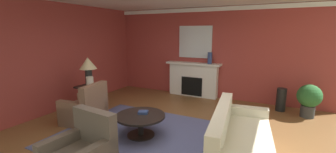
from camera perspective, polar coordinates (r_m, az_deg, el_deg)
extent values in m
plane|color=brown|center=(4.68, -1.01, -15.05)|extent=(8.46, 8.46, 0.00)
cube|color=#9E3833|center=(7.23, 10.84, 5.96)|extent=(7.11, 0.12, 2.85)
cube|color=#9E3833|center=(6.65, -26.09, 4.55)|extent=(0.12, 6.91, 2.85)
cube|color=white|center=(7.16, 11.08, 16.70)|extent=(7.11, 0.08, 0.12)
cube|color=#4C517A|center=(4.72, -7.00, -14.86)|extent=(3.25, 2.76, 0.01)
cube|color=white|center=(7.32, 6.51, -0.97)|extent=(1.60, 0.25, 1.05)
cube|color=black|center=(7.34, 6.43, -2.35)|extent=(0.70, 0.26, 0.60)
cube|color=white|center=(7.19, 6.53, 3.32)|extent=(1.80, 0.35, 0.06)
cube|color=silver|center=(7.27, 7.05, 8.87)|extent=(1.10, 0.04, 1.02)
cube|color=beige|center=(3.99, 18.56, -17.05)|extent=(1.14, 2.19, 0.45)
cube|color=beige|center=(3.82, 13.63, -11.00)|extent=(0.44, 2.11, 0.40)
cube|color=beige|center=(4.82, 18.92, -10.88)|extent=(0.92, 0.30, 0.62)
cube|color=brown|center=(5.58, -20.89, -8.91)|extent=(0.90, 0.90, 0.44)
cube|color=brown|center=(5.25, -18.56, -4.59)|extent=(0.26, 0.81, 0.51)
cube|color=brown|center=(5.80, -18.85, -7.18)|extent=(0.81, 0.24, 0.60)
cube|color=brown|center=(5.33, -23.24, -9.16)|extent=(0.81, 0.24, 0.60)
cube|color=brown|center=(3.58, -18.42, -12.05)|extent=(0.81, 0.24, 0.51)
cube|color=brown|center=(3.84, -25.18, -17.49)|extent=(0.22, 0.81, 0.60)
cylinder|color=black|center=(4.55, -7.13, -10.06)|extent=(1.00, 1.00, 0.04)
cylinder|color=black|center=(4.63, -7.06, -12.65)|extent=(0.12, 0.12, 0.41)
cylinder|color=black|center=(4.71, -7.00, -14.76)|extent=(0.56, 0.56, 0.03)
cube|color=black|center=(6.18, -19.63, -2.43)|extent=(0.56, 0.56, 0.04)
cube|color=black|center=(6.27, -19.42, -5.54)|extent=(0.10, 0.10, 0.66)
cube|color=black|center=(6.36, -19.23, -8.22)|extent=(0.45, 0.45, 0.04)
cylinder|color=black|center=(6.13, -19.78, -0.20)|extent=(0.18, 0.18, 0.45)
cone|color=#C6B284|center=(6.07, -20.02, 3.27)|extent=(0.44, 0.44, 0.30)
cylinder|color=navy|center=(6.98, 10.76, 4.69)|extent=(0.14, 0.14, 0.36)
cylinder|color=beige|center=(5.96, -19.55, -1.36)|extent=(0.18, 0.18, 0.28)
cylinder|color=black|center=(6.67, 27.19, -5.34)|extent=(0.25, 0.25, 0.62)
cube|color=navy|center=(4.60, -6.44, -9.17)|extent=(0.24, 0.22, 0.05)
cylinder|color=#333333|center=(6.56, 32.35, -7.60)|extent=(0.32, 0.32, 0.30)
sphere|color=#28602D|center=(6.45, 32.73, -4.21)|extent=(0.56, 0.56, 0.56)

